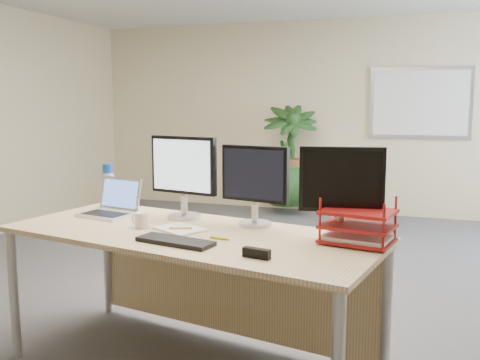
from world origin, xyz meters
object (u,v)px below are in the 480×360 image
(monitor_left, at_px, (184,172))
(desk, at_px, (202,257))
(laptop, at_px, (112,206))
(floor_plant, at_px, (289,161))
(monitor_right, at_px, (255,180))

(monitor_left, bearing_deg, desk, -44.50)
(laptop, bearing_deg, floor_plant, 87.49)
(floor_plant, distance_m, monitor_right, 4.30)
(desk, height_order, laptop, laptop)
(floor_plant, bearing_deg, monitor_right, -79.31)
(monitor_left, height_order, laptop, monitor_left)
(desk, xyz_separation_m, floor_plant, (-0.51, 4.36, 0.10))
(monitor_right, bearing_deg, floor_plant, 100.69)
(desk, height_order, monitor_right, monitor_right)
(monitor_left, bearing_deg, laptop, -173.66)
(monitor_left, bearing_deg, monitor_right, -6.33)
(monitor_right, distance_m, laptop, 1.00)
(floor_plant, bearing_deg, monitor_left, -85.76)
(monitor_left, distance_m, monitor_right, 0.49)
(laptop, bearing_deg, desk, -11.95)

